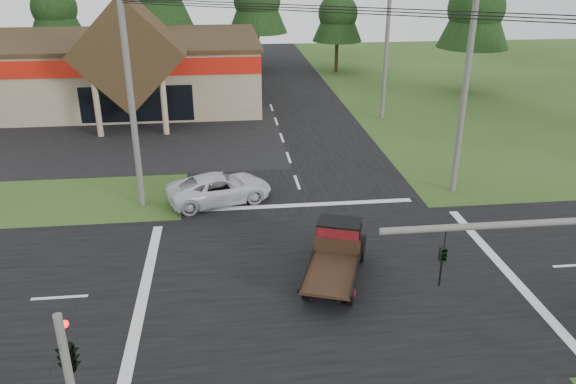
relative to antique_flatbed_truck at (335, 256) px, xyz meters
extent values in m
plane|color=#2B4518|center=(-0.15, -0.10, -1.03)|extent=(120.00, 120.00, 0.00)
cube|color=black|center=(-0.15, -0.10, -1.02)|extent=(12.00, 120.00, 0.02)
cube|color=black|center=(-0.15, -0.10, -1.02)|extent=(120.00, 12.00, 0.02)
cube|color=black|center=(-14.15, 18.90, -1.01)|extent=(28.00, 14.00, 0.02)
cube|color=tan|center=(-16.15, 29.90, 1.47)|extent=(30.00, 15.00, 5.00)
cube|color=#3D2919|center=(-16.15, 29.90, 4.02)|extent=(30.40, 15.40, 0.30)
cube|color=maroon|center=(-16.15, 22.35, 3.07)|extent=(30.00, 0.12, 1.20)
cube|color=#3D2919|center=(-10.15, 21.40, 4.27)|extent=(7.78, 4.00, 7.78)
cylinder|color=tan|center=(-12.35, 19.70, 0.97)|extent=(0.40, 0.40, 4.00)
cylinder|color=tan|center=(-7.95, 19.70, 0.97)|extent=(0.40, 0.40, 4.00)
cube|color=black|center=(-10.15, 22.38, 0.47)|extent=(8.00, 0.08, 2.60)
cylinder|color=#595651|center=(3.35, -7.60, 4.97)|extent=(8.00, 0.16, 0.16)
imported|color=black|center=(0.85, -7.60, 3.97)|extent=(0.16, 0.20, 1.00)
imported|color=black|center=(-7.65, -7.40, 2.67)|extent=(0.53, 2.48, 1.00)
sphere|color=#FF0C0C|center=(-7.65, -7.25, 2.87)|extent=(0.18, 0.18, 0.18)
cylinder|color=#595651|center=(-8.15, 7.90, 4.22)|extent=(0.30, 0.30, 10.50)
cylinder|color=#595651|center=(7.85, 7.90, 4.72)|extent=(0.30, 0.30, 11.50)
cylinder|color=#595651|center=(7.85, 21.90, 4.57)|extent=(0.30, 0.30, 11.20)
cylinder|color=#332316|center=(-20.15, 41.90, 0.72)|extent=(0.36, 0.36, 3.50)
cone|color=black|center=(-20.15, 41.90, 5.77)|extent=(5.60, 5.60, 6.60)
sphere|color=black|center=(-20.15, 41.90, 5.47)|extent=(4.40, 4.40, 4.40)
cylinder|color=#332316|center=(-10.15, 40.90, 1.25)|extent=(0.36, 0.36, 4.55)
cylinder|color=#332316|center=(-0.15, 41.90, 0.90)|extent=(0.36, 0.36, 3.85)
cylinder|color=#332316|center=(7.85, 39.90, 0.55)|extent=(0.36, 0.36, 3.15)
cone|color=black|center=(7.85, 39.90, 5.09)|extent=(5.04, 5.04, 5.94)
sphere|color=black|center=(7.85, 39.90, 4.82)|extent=(3.96, 3.96, 3.96)
cylinder|color=#332316|center=(17.85, 29.90, 0.90)|extent=(0.36, 0.36, 3.85)
cone|color=black|center=(17.85, 29.90, 6.45)|extent=(6.16, 6.16, 7.26)
sphere|color=black|center=(17.85, 29.90, 6.12)|extent=(4.84, 4.84, 4.84)
imported|color=silver|center=(-4.33, 7.88, -0.31)|extent=(5.65, 3.78, 1.44)
camera|label=1|loc=(-3.86, -18.12, 10.54)|focal=35.00mm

